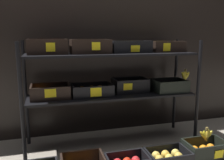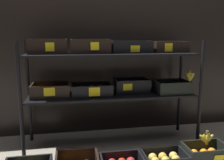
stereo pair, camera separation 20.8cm
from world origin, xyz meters
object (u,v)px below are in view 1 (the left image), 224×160
at_px(banana_bunch_loose, 206,135).
at_px(crate_ground_orange, 205,150).
at_px(display_rack, 111,72).
at_px(crate_ground_apple_gold, 168,157).

bearing_deg(banana_bunch_loose, crate_ground_orange, 156.17).
height_order(display_rack, crate_ground_apple_gold, display_rack).
bearing_deg(crate_ground_orange, crate_ground_apple_gold, -179.38).
bearing_deg(crate_ground_apple_gold, crate_ground_orange, 0.62).
height_order(crate_ground_orange, banana_bunch_loose, banana_bunch_loose).
bearing_deg(crate_ground_apple_gold, banana_bunch_loose, 0.57).
relative_size(crate_ground_apple_gold, crate_ground_orange, 0.99).
height_order(crate_ground_apple_gold, crate_ground_orange, crate_ground_orange).
height_order(display_rack, banana_bunch_loose, display_rack).
bearing_deg(display_rack, crate_ground_apple_gold, -52.59).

